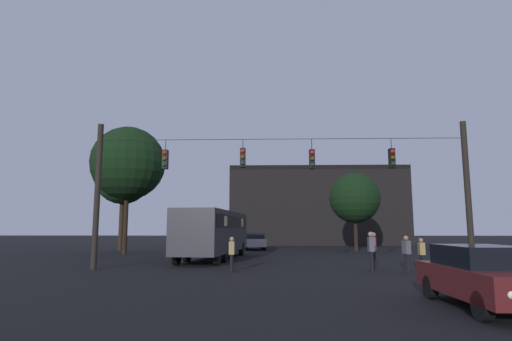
{
  "coord_description": "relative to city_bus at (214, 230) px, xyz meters",
  "views": [
    {
      "loc": [
        -0.56,
        -4.39,
        1.95
      ],
      "look_at": [
        -1.17,
        15.83,
        4.79
      ],
      "focal_mm": 28.96,
      "sensor_mm": 36.0,
      "label": 1
    }
  ],
  "objects": [
    {
      "name": "overhead_signal_span",
      "position": [
        3.99,
        -6.57,
        2.19
      ],
      "size": [
        18.18,
        0.44,
        7.12
      ],
      "color": "black",
      "rests_on": "ground"
    },
    {
      "name": "pedestrian_crossing_center",
      "position": [
        8.16,
        -7.12,
        -0.84
      ],
      "size": [
        0.25,
        0.37,
        1.79
      ],
      "color": "black",
      "rests_on": "ground"
    },
    {
      "name": "pedestrian_crossing_left",
      "position": [
        9.64,
        -7.49,
        -0.95
      ],
      "size": [
        0.32,
        0.41,
        1.62
      ],
      "color": "black",
      "rests_on": "ground"
    },
    {
      "name": "tree_behind_building",
      "position": [
        10.92,
        9.49,
        2.7
      ],
      "size": [
        4.37,
        4.37,
        6.76
      ],
      "color": "black",
      "rests_on": "ground"
    },
    {
      "name": "city_bus",
      "position": [
        0.0,
        0.0,
        0.0
      ],
      "size": [
        3.52,
        11.19,
        3.0
      ],
      "color": "#2D2D33",
      "rests_on": "ground"
    },
    {
      "name": "pedestrian_crossing_right",
      "position": [
        10.46,
        -7.06,
        -1.03
      ],
      "size": [
        0.25,
        0.37,
        1.5
      ],
      "color": "black",
      "rests_on": "ground"
    },
    {
      "name": "ground_plane",
      "position": [
        4.02,
        2.4,
        -1.87
      ],
      "size": [
        168.0,
        168.0,
        0.0
      ],
      "primitive_type": "plane",
      "color": "black",
      "rests_on": "ground"
    },
    {
      "name": "pedestrian_trailing",
      "position": [
        8.65,
        -5.64,
        -0.87
      ],
      "size": [
        0.35,
        0.42,
        1.75
      ],
      "color": "black",
      "rests_on": "ground"
    },
    {
      "name": "car_near_right",
      "position": [
        8.75,
        -15.89,
        -1.07
      ],
      "size": [
        1.81,
        4.34,
        1.52
      ],
      "color": "#511919",
      "rests_on": "ground"
    },
    {
      "name": "tree_left_silhouette",
      "position": [
        -9.52,
        9.68,
        4.66
      ],
      "size": [
        4.97,
        4.97,
        9.03
      ],
      "color": "#2D2116",
      "rests_on": "ground"
    },
    {
      "name": "pedestrian_near_bus",
      "position": [
        1.79,
        -7.56,
        -0.99
      ],
      "size": [
        0.24,
        0.36,
        1.57
      ],
      "color": "black",
      "rests_on": "ground"
    },
    {
      "name": "corner_building",
      "position": [
        9.34,
        26.17,
        2.72
      ],
      "size": [
        20.74,
        11.16,
        9.18
      ],
      "color": "black",
      "rests_on": "ground"
    },
    {
      "name": "car_far_left",
      "position": [
        2.17,
        12.04,
        -1.07
      ],
      "size": [
        2.25,
        4.47,
        1.52
      ],
      "color": "#99999E",
      "rests_on": "ground"
    },
    {
      "name": "tree_right_far",
      "position": [
        -7.32,
        4.47,
        5.02
      ],
      "size": [
        5.62,
        5.62,
        9.71
      ],
      "color": "black",
      "rests_on": "ground"
    }
  ]
}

